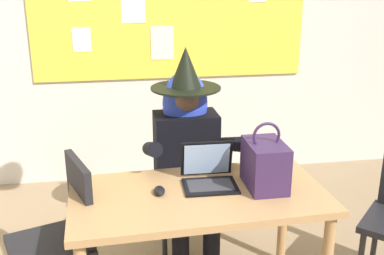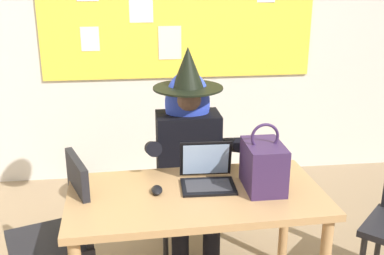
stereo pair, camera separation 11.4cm
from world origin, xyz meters
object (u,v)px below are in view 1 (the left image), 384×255
(desk_main, at_px, (199,208))
(laptop, at_px, (209,175))
(person_costumed, at_px, (187,143))
(computer_mouse, at_px, (159,191))
(chair_spare_by_window, at_px, (63,231))
(chair_at_desk, at_px, (185,175))
(handbag, at_px, (265,164))

(desk_main, bearing_deg, laptop, 53.61)
(person_costumed, distance_m, computer_mouse, 0.62)
(laptop, bearing_deg, chair_spare_by_window, -177.29)
(computer_mouse, bearing_deg, chair_at_desk, 71.59)
(person_costumed, relative_size, handbag, 3.74)
(chair_spare_by_window, bearing_deg, chair_at_desk, -160.43)
(chair_at_desk, relative_size, chair_spare_by_window, 1.00)
(desk_main, xyz_separation_m, laptop, (0.08, 0.10, 0.14))
(chair_at_desk, xyz_separation_m, person_costumed, (-0.00, -0.12, 0.28))
(desk_main, height_order, laptop, laptop)
(desk_main, relative_size, person_costumed, 1.00)
(handbag, bearing_deg, desk_main, -177.89)
(chair_at_desk, relative_size, computer_mouse, 8.69)
(desk_main, relative_size, laptop, 4.62)
(chair_at_desk, distance_m, chair_spare_by_window, 1.00)
(person_costumed, height_order, chair_spare_by_window, person_costumed)
(chair_at_desk, bearing_deg, computer_mouse, -17.44)
(chair_at_desk, distance_m, computer_mouse, 0.77)
(computer_mouse, relative_size, chair_spare_by_window, 0.11)
(computer_mouse, height_order, handbag, handbag)
(chair_at_desk, bearing_deg, handbag, 27.66)
(laptop, xyz_separation_m, handbag, (0.30, -0.09, 0.08))
(laptop, bearing_deg, desk_main, -124.49)
(chair_at_desk, distance_m, handbag, 0.86)
(chair_at_desk, relative_size, laptop, 2.95)
(chair_at_desk, xyz_separation_m, computer_mouse, (-0.25, -0.69, 0.23))
(computer_mouse, xyz_separation_m, handbag, (0.58, -0.01, 0.12))
(desk_main, distance_m, computer_mouse, 0.24)
(chair_spare_by_window, bearing_deg, laptop, 161.49)
(laptop, height_order, chair_spare_by_window, laptop)
(desk_main, xyz_separation_m, computer_mouse, (-0.21, 0.02, 0.11))
(laptop, relative_size, computer_mouse, 2.94)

